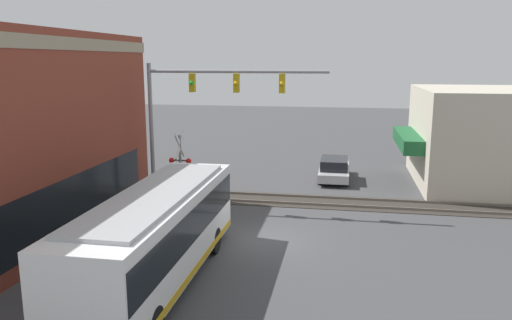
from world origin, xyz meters
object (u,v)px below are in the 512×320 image
(city_bus, at_px, (157,234))
(parked_car_silver, at_px, (334,169))
(pedestrian_at_crossing, at_px, (204,183))
(crossing_signal, at_px, (180,161))

(city_bus, distance_m, parked_car_silver, 16.86)
(city_bus, bearing_deg, parked_car_silver, -18.72)
(city_bus, distance_m, pedestrian_at_crossing, 10.23)
(city_bus, relative_size, pedestrian_at_crossing, 5.60)
(city_bus, distance_m, crossing_signal, 9.45)
(crossing_signal, relative_size, pedestrian_at_crossing, 2.07)
(crossing_signal, xyz_separation_m, pedestrian_at_crossing, (0.95, -0.96, -1.35))
(crossing_signal, bearing_deg, parked_car_silver, -48.52)
(pedestrian_at_crossing, bearing_deg, crossing_signal, 134.60)
(city_bus, xyz_separation_m, crossing_signal, (9.16, 2.26, 0.55))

